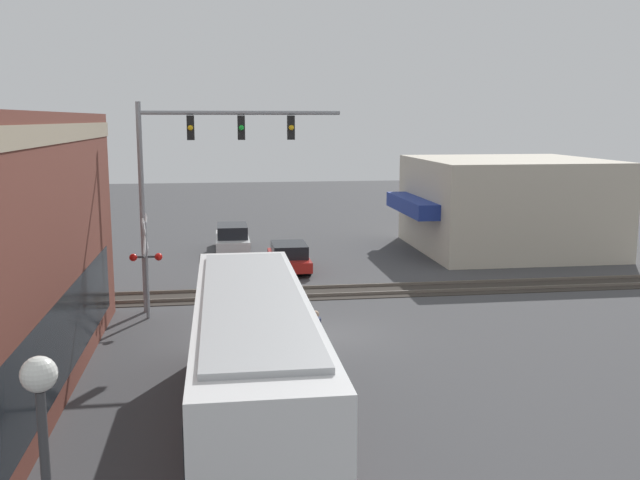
{
  "coord_description": "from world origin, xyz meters",
  "views": [
    {
      "loc": [
        -22.98,
        3.49,
        7.24
      ],
      "look_at": [
        4.15,
        -0.39,
        2.58
      ],
      "focal_mm": 40.0,
      "sensor_mm": 36.0,
      "label": 1
    }
  ],
  "objects_px": {
    "crossing_signal": "(146,257)",
    "pedestrian_near_bus": "(315,338)",
    "parked_car_red": "(289,258)",
    "city_bus": "(253,359)",
    "parked_car_white": "(232,239)"
  },
  "relations": [
    {
      "from": "parked_car_white",
      "to": "parked_car_red",
      "type": "bearing_deg",
      "value": -155.15
    },
    {
      "from": "city_bus",
      "to": "parked_car_white",
      "type": "xyz_separation_m",
      "value": [
        23.63,
        -0.0,
        -1.14
      ]
    },
    {
      "from": "parked_car_red",
      "to": "parked_car_white",
      "type": "xyz_separation_m",
      "value": [
        5.62,
        2.6,
        0.06
      ]
    },
    {
      "from": "city_bus",
      "to": "pedestrian_near_bus",
      "type": "xyz_separation_m",
      "value": [
        4.33,
        -2.03,
        -0.96
      ]
    },
    {
      "from": "crossing_signal",
      "to": "city_bus",
      "type": "bearing_deg",
      "value": -162.06
    },
    {
      "from": "crossing_signal",
      "to": "pedestrian_near_bus",
      "type": "height_order",
      "value": "crossing_signal"
    },
    {
      "from": "city_bus",
      "to": "parked_car_red",
      "type": "xyz_separation_m",
      "value": [
        18.01,
        -2.6,
        -1.21
      ]
    },
    {
      "from": "crossing_signal",
      "to": "pedestrian_near_bus",
      "type": "distance_m",
      "value": 8.23
    },
    {
      "from": "city_bus",
      "to": "parked_car_white",
      "type": "height_order",
      "value": "city_bus"
    },
    {
      "from": "crossing_signal",
      "to": "parked_car_white",
      "type": "xyz_separation_m",
      "value": [
        13.24,
        -3.36,
        -1.6
      ]
    },
    {
      "from": "parked_car_white",
      "to": "pedestrian_near_bus",
      "type": "bearing_deg",
      "value": -174.01
    },
    {
      "from": "city_bus",
      "to": "parked_car_red",
      "type": "distance_m",
      "value": 18.24
    },
    {
      "from": "crossing_signal",
      "to": "parked_car_red",
      "type": "xyz_separation_m",
      "value": [
        7.63,
        -5.96,
        -1.66
      ]
    },
    {
      "from": "city_bus",
      "to": "parked_car_white",
      "type": "distance_m",
      "value": 23.65
    },
    {
      "from": "parked_car_red",
      "to": "pedestrian_near_bus",
      "type": "height_order",
      "value": "pedestrian_near_bus"
    }
  ]
}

